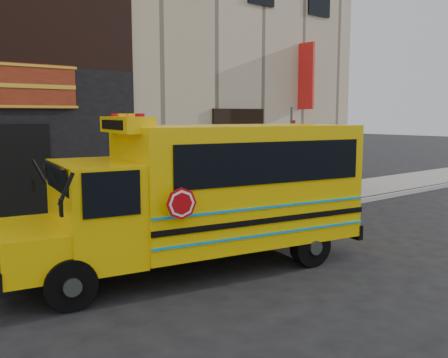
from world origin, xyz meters
name	(u,v)px	position (x,y,z in m)	size (l,w,h in m)	color
ground	(264,256)	(0.00, 0.00, 0.00)	(120.00, 120.00, 0.00)	black
curb	(192,231)	(0.00, 2.60, 0.07)	(40.00, 0.20, 0.15)	#999994
sidewalk	(160,221)	(0.00, 4.10, 0.07)	(40.00, 3.00, 0.15)	slate
building	(61,25)	(-0.04, 10.45, 6.13)	(20.00, 10.70, 12.00)	tan
school_bus	(208,190)	(-1.33, 0.20, 1.51)	(7.17, 3.33, 2.92)	black
sign_pole	(291,154)	(4.27, 3.27, 1.75)	(0.10, 0.27, 3.18)	#414842
bicycle	(188,229)	(-1.24, 1.00, 0.60)	(0.56, 1.99, 1.20)	black
cyclist	(187,211)	(-1.30, 0.96, 0.98)	(0.71, 0.47, 1.96)	black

